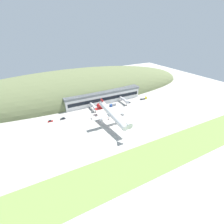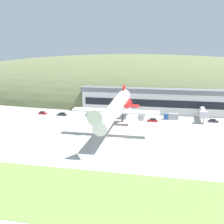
# 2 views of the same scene
# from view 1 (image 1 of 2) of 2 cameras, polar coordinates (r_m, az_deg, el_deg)

# --- Properties ---
(ground_plane) EXTENTS (398.21, 398.21, 0.00)m
(ground_plane) POSITION_cam_1_polar(r_m,az_deg,el_deg) (145.08, 1.14, -4.39)
(ground_plane) COLOR #ADAAA3
(grass_strip_foreground) EXTENTS (358.39, 27.20, 0.08)m
(grass_strip_foreground) POSITION_cam_1_polar(r_m,az_deg,el_deg) (115.30, 12.67, -14.53)
(grass_strip_foreground) COLOR #759947
(grass_strip_foreground) RESTS_ON ground_plane
(hill_backdrop) EXTENTS (320.77, 89.47, 56.80)m
(hill_backdrop) POSITION_cam_1_polar(r_m,az_deg,el_deg) (217.10, -12.59, 5.81)
(hill_backdrop) COLOR #667047
(hill_backdrop) RESTS_ON ground_plane
(terminal_building) EXTENTS (84.68, 15.67, 12.64)m
(terminal_building) POSITION_cam_1_polar(r_m,az_deg,el_deg) (187.62, -3.11, 5.46)
(terminal_building) COLOR silver
(terminal_building) RESTS_ON ground_plane
(jetway_0) EXTENTS (3.38, 13.81, 5.43)m
(jetway_0) POSITION_cam_1_polar(r_m,az_deg,el_deg) (170.01, -6.02, 1.86)
(jetway_0) COLOR silver
(jetway_0) RESTS_ON ground_plane
(jetway_1) EXTENTS (3.38, 15.07, 5.43)m
(jetway_1) POSITION_cam_1_polar(r_m,az_deg,el_deg) (184.09, 4.04, 3.94)
(jetway_1) COLOR silver
(jetway_1) RESTS_ON ground_plane
(cargo_airplane) EXTENTS (32.55, 51.78, 11.91)m
(cargo_airplane) POSITION_cam_1_polar(r_m,az_deg,el_deg) (139.88, -0.11, -0.73)
(cargo_airplane) COLOR white
(service_car_0) EXTENTS (4.61, 1.93, 1.42)m
(service_car_0) POSITION_cam_1_polar(r_m,az_deg,el_deg) (186.55, 5.39, 3.06)
(service_car_0) COLOR #333338
(service_car_0) RESTS_ON ground_plane
(service_car_1) EXTENTS (4.53, 1.76, 1.48)m
(service_car_1) POSITION_cam_1_polar(r_m,az_deg,el_deg) (170.53, -1.07, 0.84)
(service_car_1) COLOR #B21E1E
(service_car_1) RESTS_ON ground_plane
(service_car_2) EXTENTS (4.60, 1.89, 1.46)m
(service_car_2) POSITION_cam_1_polar(r_m,az_deg,el_deg) (159.88, -15.75, -2.10)
(service_car_2) COLOR #333338
(service_car_2) RESTS_ON ground_plane
(service_car_3) EXTENTS (4.17, 1.93, 1.42)m
(service_car_3) POSITION_cam_1_polar(r_m,az_deg,el_deg) (159.15, -19.49, -2.83)
(service_car_3) COLOR #B21E1E
(service_car_3) RESTS_ON ground_plane
(fuel_truck) EXTENTS (7.96, 2.51, 3.01)m
(fuel_truck) POSITION_cam_1_polar(r_m,az_deg,el_deg) (198.48, 10.25, 4.49)
(fuel_truck) COLOR gold
(fuel_truck) RESTS_ON ground_plane
(box_truck) EXTENTS (6.77, 2.33, 2.87)m
(box_truck) POSITION_cam_1_polar(r_m,az_deg,el_deg) (178.37, 0.29, 2.32)
(box_truck) COLOR #264C99
(box_truck) RESTS_ON ground_plane
(traffic_cone_0) EXTENTS (0.52, 0.52, 0.58)m
(traffic_cone_0) POSITION_cam_1_polar(r_m,az_deg,el_deg) (155.63, 2.46, -1.99)
(traffic_cone_0) COLOR orange
(traffic_cone_0) RESTS_ON ground_plane
(traffic_cone_1) EXTENTS (0.52, 0.52, 0.58)m
(traffic_cone_1) POSITION_cam_1_polar(r_m,az_deg,el_deg) (156.60, -2.80, -1.81)
(traffic_cone_1) COLOR orange
(traffic_cone_1) RESTS_ON ground_plane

